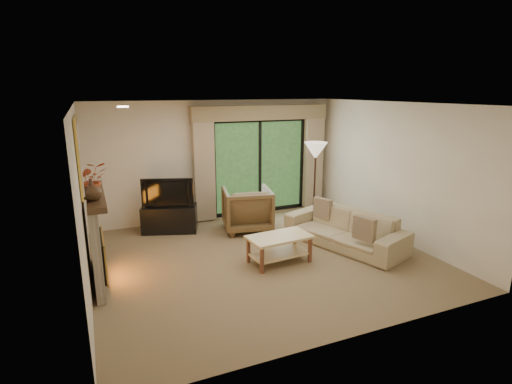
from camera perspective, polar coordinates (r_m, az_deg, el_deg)
name	(u,v)px	position (r m, az deg, el deg)	size (l,w,h in m)	color
floor	(263,258)	(6.99, 0.97, -9.34)	(5.50, 5.50, 0.00)	#816B4D
ceiling	(263,104)	(6.39, 1.07, 12.50)	(5.50, 5.50, 0.00)	white
wall_back	(217,160)	(8.87, -5.58, 4.52)	(5.00, 5.00, 0.00)	beige
wall_front	(356,233)	(4.50, 14.14, -5.74)	(5.00, 5.00, 0.00)	beige
wall_left	(82,202)	(6.03, -23.60, -1.36)	(5.00, 5.00, 0.00)	beige
wall_right	(395,171)	(8.06, 19.20, 2.79)	(5.00, 5.00, 0.00)	beige
fireplace	(95,238)	(6.40, -21.97, -6.11)	(0.24, 1.70, 1.37)	gray
mirror	(80,154)	(6.10, -23.88, 5.04)	(0.07, 1.45, 1.02)	gold
sliding_door	(260,166)	(9.20, 0.51, 3.69)	(2.26, 0.10, 2.16)	black
curtain_left	(204,167)	(8.63, -7.46, 3.53)	(0.45, 0.18, 2.35)	tan
curtain_right	(313,159)	(9.70, 8.13, 4.70)	(0.45, 0.18, 2.35)	tan
cornice	(261,113)	(8.97, 0.76, 11.27)	(3.20, 0.24, 0.32)	#957F5A
media_console	(170,219)	(8.31, -12.22, -3.73)	(1.08, 0.49, 0.54)	black
tv	(168,192)	(8.16, -12.43, 0.04)	(1.02, 0.13, 0.59)	black
armchair	(247,209)	(8.17, -1.29, -2.45)	(0.94, 0.97, 0.88)	brown
sofa	(345,229)	(7.54, 12.55, -5.18)	(2.25, 0.88, 0.66)	tan
pillow_near	(364,229)	(6.94, 15.23, -5.10)	(0.11, 0.40, 0.40)	#4F2F24
pillow_far	(323,208)	(7.94, 9.50, -2.31)	(0.10, 0.40, 0.40)	#4F2F24
coffee_table	(279,249)	(6.73, 3.34, -8.14)	(1.04, 0.57, 0.47)	beige
floor_lamp	(314,184)	(8.46, 8.35, 1.09)	(0.47, 0.47, 1.77)	beige
vase	(92,190)	(5.78, -22.42, 0.26)	(0.27, 0.27, 0.28)	#3F2A1A
branches	(91,180)	(5.88, -22.55, 1.60)	(0.45, 0.39, 0.50)	#C1512C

